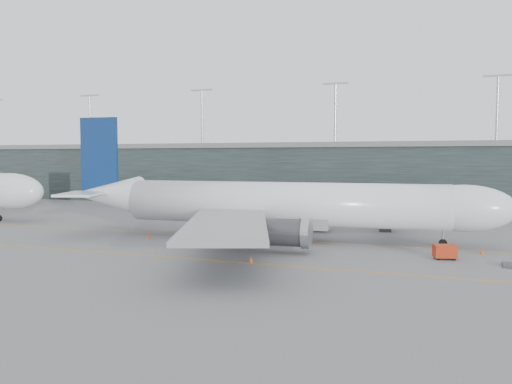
% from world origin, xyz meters
% --- Properties ---
extents(ground, '(320.00, 320.00, 0.00)m').
position_xyz_m(ground, '(0.00, 0.00, 0.00)').
color(ground, '#545559').
rests_on(ground, ground).
extents(taxiline_a, '(160.00, 0.25, 0.02)m').
position_xyz_m(taxiline_a, '(0.00, -4.00, 0.01)').
color(taxiline_a, '#C27B12').
rests_on(taxiline_a, ground).
extents(taxiline_b, '(160.00, 0.25, 0.02)m').
position_xyz_m(taxiline_b, '(0.00, -20.00, 0.01)').
color(taxiline_b, '#C27B12').
rests_on(taxiline_b, ground).
extents(taxiline_lead_main, '(0.25, 60.00, 0.02)m').
position_xyz_m(taxiline_lead_main, '(5.00, 20.00, 0.01)').
color(taxiline_lead_main, '#C27B12').
rests_on(taxiline_lead_main, ground).
extents(terminal, '(240.00, 36.00, 29.00)m').
position_xyz_m(terminal, '(-0.00, 58.00, 7.62)').
color(terminal, black).
rests_on(terminal, ground).
extents(main_aircraft, '(63.89, 59.97, 17.92)m').
position_xyz_m(main_aircraft, '(6.45, -3.77, 5.03)').
color(main_aircraft, silver).
rests_on(main_aircraft, ground).
extents(jet_bridge, '(10.19, 43.24, 6.02)m').
position_xyz_m(jet_bridge, '(18.76, 22.60, 4.50)').
color(jet_bridge, '#28282D').
rests_on(jet_bridge, ground).
extents(gse_cart, '(2.79, 2.16, 1.68)m').
position_xyz_m(gse_cart, '(28.42, -10.57, 0.93)').
color(gse_cart, '#9F220B').
rests_on(gse_cart, ground).
extents(uld_a, '(1.98, 1.62, 1.72)m').
position_xyz_m(uld_a, '(-6.50, 10.19, 0.91)').
color(uld_a, '#36373B').
rests_on(uld_a, ground).
extents(uld_b, '(2.54, 2.20, 2.01)m').
position_xyz_m(uld_b, '(-3.66, 12.51, 1.05)').
color(uld_b, '#36373B').
rests_on(uld_b, ground).
extents(uld_c, '(2.02, 1.71, 1.67)m').
position_xyz_m(uld_c, '(-0.46, 10.80, 0.88)').
color(uld_c, '#36373B').
rests_on(uld_c, ground).
extents(cone_nose, '(0.47, 0.47, 0.74)m').
position_xyz_m(cone_nose, '(32.81, -5.59, 0.37)').
color(cone_nose, '#D6490B').
rests_on(cone_nose, ground).
extents(cone_wing_stbd, '(0.44, 0.44, 0.70)m').
position_xyz_m(cone_wing_stbd, '(7.92, -19.50, 0.35)').
color(cone_wing_stbd, '#DF410C').
rests_on(cone_wing_stbd, ground).
extents(cone_wing_port, '(0.45, 0.45, 0.71)m').
position_xyz_m(cone_wing_port, '(10.89, 12.43, 0.36)').
color(cone_wing_port, '#CE6A0B').
rests_on(cone_wing_port, ground).
extents(cone_tail, '(0.49, 0.49, 0.78)m').
position_xyz_m(cone_tail, '(-11.26, -9.39, 0.39)').
color(cone_tail, '#FA570D').
rests_on(cone_tail, ground).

